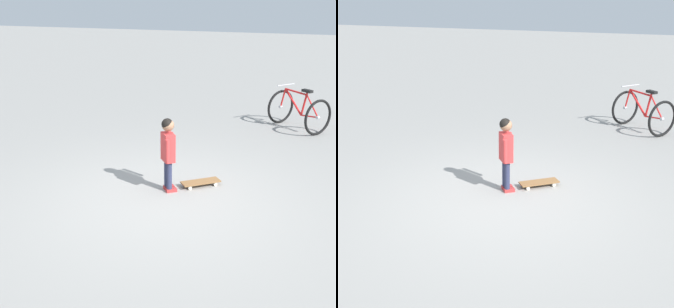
% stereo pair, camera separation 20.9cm
% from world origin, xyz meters
% --- Properties ---
extents(ground_plane, '(50.00, 50.00, 0.00)m').
position_xyz_m(ground_plane, '(0.00, 0.00, 0.00)').
color(ground_plane, gray).
extents(child_person, '(0.40, 0.27, 1.06)m').
position_xyz_m(child_person, '(-0.37, -0.11, 0.66)').
color(child_person, '#2D3351').
rests_on(child_person, ground).
extents(skateboard, '(0.50, 0.57, 0.07)m').
position_xyz_m(skateboard, '(-0.66, 0.30, 0.06)').
color(skateboard, olive).
rests_on(skateboard, ground).
extents(bicycle_near, '(1.24, 1.27, 0.85)m').
position_xyz_m(bicycle_near, '(-4.12, 1.44, 0.38)').
color(bicycle_near, black).
rests_on(bicycle_near, ground).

